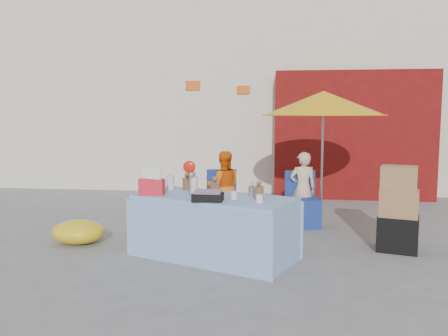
# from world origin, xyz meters

# --- Properties ---
(ground) EXTENTS (80.00, 80.00, 0.00)m
(ground) POSITION_xyz_m (0.00, 0.00, 0.00)
(ground) COLOR slate
(ground) RESTS_ON ground
(backdrop) EXTENTS (14.00, 8.00, 7.80)m
(backdrop) POSITION_xyz_m (0.52, 7.52, 3.10)
(backdrop) COLOR silver
(backdrop) RESTS_ON ground
(market_table) EXTENTS (2.15, 1.57, 1.18)m
(market_table) POSITION_xyz_m (-0.03, -0.22, 0.39)
(market_table) COLOR #83A7D3
(market_table) RESTS_ON ground
(chair_left) EXTENTS (0.56, 0.56, 0.85)m
(chair_left) POSITION_xyz_m (-0.15, 1.51, 0.26)
(chair_left) COLOR navy
(chair_left) RESTS_ON ground
(chair_right) EXTENTS (0.56, 0.56, 0.85)m
(chair_right) POSITION_xyz_m (1.10, 1.51, 0.26)
(chair_right) COLOR navy
(chair_right) RESTS_ON ground
(vendor_orange) EXTENTS (0.63, 0.54, 1.15)m
(vendor_orange) POSITION_xyz_m (-0.15, 1.65, 0.57)
(vendor_orange) COLOR #FF670D
(vendor_orange) RESTS_ON ground
(vendor_beige) EXTENTS (0.47, 0.35, 1.15)m
(vendor_beige) POSITION_xyz_m (1.10, 1.65, 0.57)
(vendor_beige) COLOR beige
(vendor_beige) RESTS_ON ground
(umbrella) EXTENTS (1.90, 1.90, 2.09)m
(umbrella) POSITION_xyz_m (1.40, 1.80, 1.89)
(umbrella) COLOR gray
(umbrella) RESTS_ON ground
(box_stack) EXTENTS (0.58, 0.52, 1.09)m
(box_stack) POSITION_xyz_m (2.26, 0.35, 0.50)
(box_stack) COLOR black
(box_stack) RESTS_ON ground
(tarp_bundle) EXTENTS (0.74, 0.61, 0.32)m
(tarp_bundle) POSITION_xyz_m (-1.92, 0.13, 0.16)
(tarp_bundle) COLOR gold
(tarp_bundle) RESTS_ON ground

